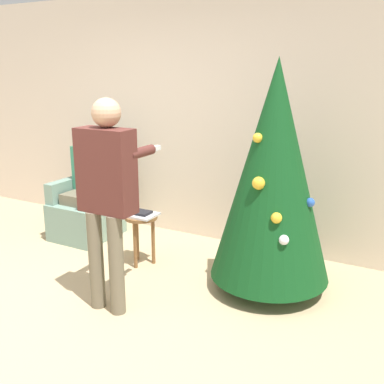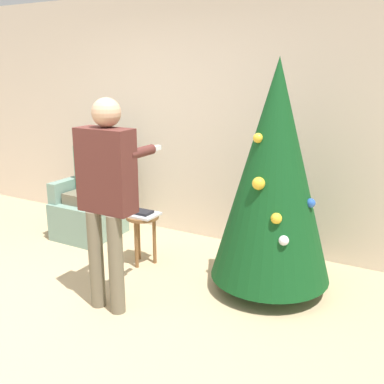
% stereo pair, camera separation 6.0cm
% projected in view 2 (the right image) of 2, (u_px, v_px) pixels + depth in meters
% --- Properties ---
extents(ground_plane, '(14.00, 14.00, 0.00)m').
position_uv_depth(ground_plane, '(54.00, 322.00, 3.49)').
color(ground_plane, tan).
extents(wall_back, '(8.00, 0.06, 2.70)m').
position_uv_depth(wall_back, '(195.00, 119.00, 4.99)').
color(wall_back, beige).
rests_on(wall_back, ground_plane).
extents(christmas_tree, '(1.03, 1.03, 2.00)m').
position_uv_depth(christmas_tree, '(274.00, 173.00, 3.75)').
color(christmas_tree, brown).
rests_on(christmas_tree, ground_plane).
extents(armchair, '(0.61, 0.71, 0.98)m').
position_uv_depth(armchair, '(91.00, 206.00, 5.23)').
color(armchair, gray).
rests_on(armchair, ground_plane).
extents(person_seated, '(0.36, 0.46, 1.25)m').
position_uv_depth(person_seated, '(88.00, 179.00, 5.11)').
color(person_seated, '#6B604C').
rests_on(person_seated, ground_plane).
extents(person_standing, '(0.46, 0.57, 1.70)m').
position_uv_depth(person_standing, '(107.00, 186.00, 3.46)').
color(person_standing, '#6B604C').
rests_on(person_standing, ground_plane).
extents(side_stool, '(0.32, 0.32, 0.51)m').
position_uv_depth(side_stool, '(143.00, 226.00, 4.43)').
color(side_stool, brown).
rests_on(side_stool, ground_plane).
extents(laptop, '(0.31, 0.25, 0.02)m').
position_uv_depth(laptop, '(142.00, 214.00, 4.40)').
color(laptop, silver).
rests_on(laptop, side_stool).
extents(book, '(0.19, 0.15, 0.02)m').
position_uv_depth(book, '(142.00, 212.00, 4.39)').
color(book, black).
rests_on(book, laptop).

